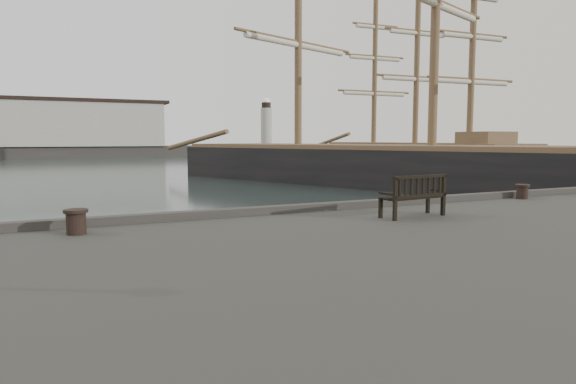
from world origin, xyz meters
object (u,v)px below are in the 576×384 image
object	(u,v)px
bench	(413,204)
tall_ship_far	(414,161)
tall_ship_main	(431,176)
bollard_left	(76,222)
bollard_right	(522,192)

from	to	relation	value
bench	tall_ship_far	world-z (taller)	tall_ship_far
tall_ship_main	tall_ship_far	xyz separation A→B (m)	(14.13, 18.91, 0.04)
bench	tall_ship_main	xyz separation A→B (m)	(16.41, 18.14, -1.04)
bollard_left	tall_ship_far	bearing A→B (deg)	43.77
bench	tall_ship_far	size ratio (longest dim) A/B	0.05
tall_ship_main	tall_ship_far	bearing A→B (deg)	31.54
bollard_right	tall_ship_main	bearing A→B (deg)	56.27
bench	tall_ship_far	distance (m)	48.02
bench	tall_ship_main	bearing A→B (deg)	41.76
bollard_left	bollard_right	bearing A→B (deg)	1.95
bench	bollard_right	xyz separation A→B (m)	(5.26, 1.43, -0.08)
bollard_right	tall_ship_main	size ratio (longest dim) A/B	0.01
tall_ship_main	bench	bearing A→B (deg)	-153.84
bollard_right	tall_ship_main	distance (m)	20.11
bollard_left	tall_ship_far	world-z (taller)	tall_ship_far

